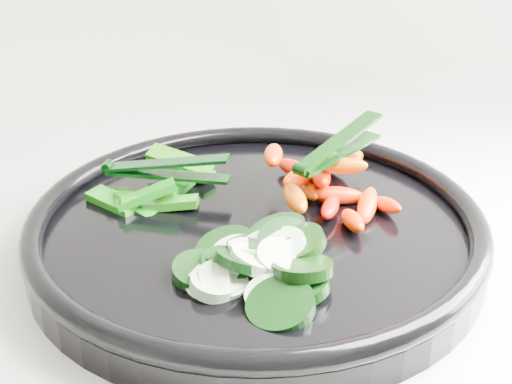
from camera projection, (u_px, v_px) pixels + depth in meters
name	position (u px, v px, depth m)	size (l,w,h in m)	color
veggie_tray	(256.00, 230.00, 0.59)	(0.42, 0.42, 0.04)	black
cucumber_pile	(254.00, 264.00, 0.52)	(0.13, 0.15, 0.04)	black
carrot_pile	(325.00, 180.00, 0.62)	(0.12, 0.15, 0.05)	#FF4000
pepper_pile	(159.00, 188.00, 0.63)	(0.12, 0.11, 0.04)	#1F6609
tong_carrot	(337.00, 148.00, 0.60)	(0.11, 0.07, 0.02)	black
tong_pepper	(163.00, 169.00, 0.62)	(0.10, 0.07, 0.02)	black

